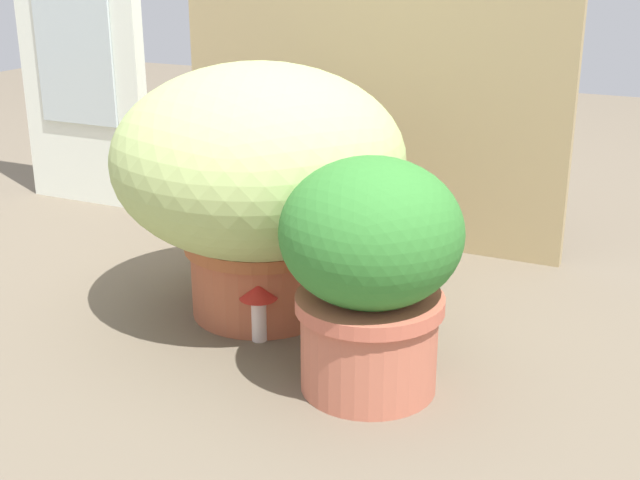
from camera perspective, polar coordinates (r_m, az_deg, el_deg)
ground_plane at (r=1.65m, az=-3.77°, el=-5.85°), size 6.00×6.00×0.00m
cardboard_backdrop at (r=2.04m, az=3.24°, el=12.36°), size 0.97×0.03×0.90m
window_panel_white at (r=2.43m, az=-16.05°, el=13.96°), size 0.40×0.05×1.00m
grass_planter at (r=1.62m, az=-4.11°, el=4.58°), size 0.56×0.56×0.50m
leafy_planter at (r=1.35m, az=3.41°, el=-1.83°), size 0.29×0.29×0.39m
cat at (r=1.71m, az=1.28°, el=-0.41°), size 0.28×0.38×0.32m
mushroom_ornament_red at (r=1.57m, az=-4.15°, el=-4.05°), size 0.07×0.07×0.11m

